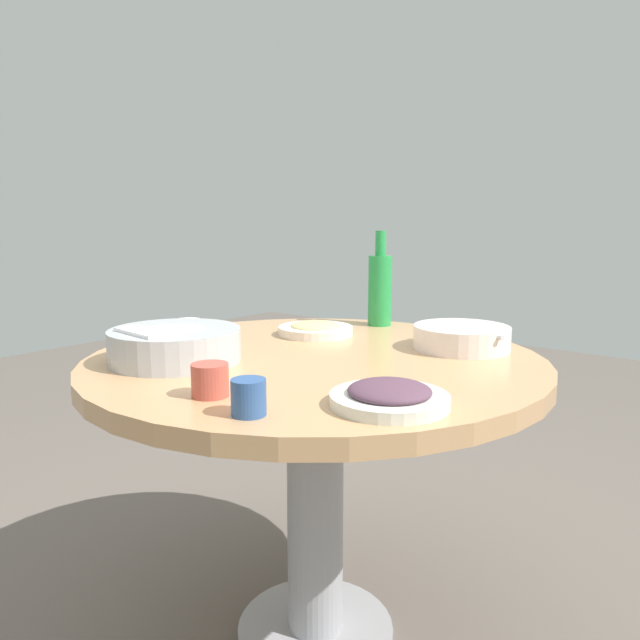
% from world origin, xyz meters
% --- Properties ---
extents(ground, '(8.00, 8.00, 0.00)m').
position_xyz_m(ground, '(0.00, 0.00, 0.00)').
color(ground, '#60564F').
extents(round_dining_table, '(1.11, 1.11, 0.76)m').
position_xyz_m(round_dining_table, '(0.00, 0.00, 0.61)').
color(round_dining_table, '#99999E').
rests_on(round_dining_table, ground).
extents(rice_bowl, '(0.30, 0.30, 0.09)m').
position_xyz_m(rice_bowl, '(-0.25, 0.21, 0.80)').
color(rice_bowl, '#B2B5BA').
rests_on(rice_bowl, round_dining_table).
extents(soup_bowl, '(0.24, 0.26, 0.06)m').
position_xyz_m(soup_bowl, '(0.29, -0.24, 0.79)').
color(soup_bowl, white).
rests_on(soup_bowl, round_dining_table).
extents(dish_eggplant, '(0.21, 0.21, 0.04)m').
position_xyz_m(dish_eggplant, '(-0.22, -0.35, 0.78)').
color(dish_eggplant, silver).
rests_on(dish_eggplant, round_dining_table).
extents(dish_noodles, '(0.21, 0.21, 0.04)m').
position_xyz_m(dish_noodles, '(0.20, 0.17, 0.78)').
color(dish_noodles, silver).
rests_on(dish_noodles, round_dining_table).
extents(green_bottle, '(0.07, 0.07, 0.29)m').
position_xyz_m(green_bottle, '(0.46, 0.11, 0.88)').
color(green_bottle, green).
rests_on(green_bottle, round_dining_table).
extents(tea_cup_near, '(0.06, 0.06, 0.06)m').
position_xyz_m(tea_cup_near, '(-0.41, -0.20, 0.79)').
color(tea_cup_near, '#2E518C').
rests_on(tea_cup_near, round_dining_table).
extents(tea_cup_far, '(0.07, 0.07, 0.06)m').
position_xyz_m(tea_cup_far, '(-0.38, -0.06, 0.79)').
color(tea_cup_far, '#C14F40').
rests_on(tea_cup_far, round_dining_table).
extents(tea_cup_side, '(0.07, 0.07, 0.05)m').
position_xyz_m(tea_cup_side, '(-0.05, 0.42, 0.78)').
color(tea_cup_side, white).
rests_on(tea_cup_side, round_dining_table).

